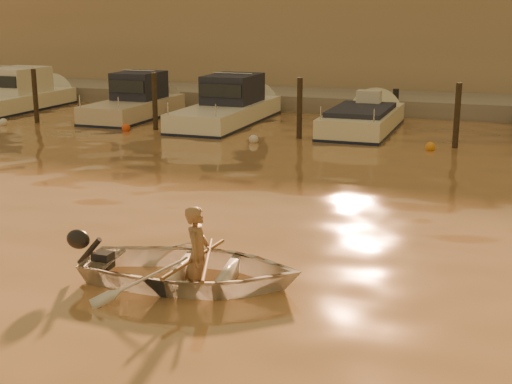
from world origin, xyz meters
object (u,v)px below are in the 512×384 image
at_px(person, 198,255).
at_px(moored_boat_2, 227,106).
at_px(dinghy, 192,269).
at_px(moored_boat_0, 9,96).
at_px(waterfront_building, 378,46).
at_px(moored_boat_1, 133,102).
at_px(moored_boat_3, 362,124).

bearing_deg(person, moored_boat_2, 12.63).
bearing_deg(dinghy, moored_boat_0, 37.64).
relative_size(moored_boat_2, waterfront_building, 0.16).
height_order(dinghy, moored_boat_0, moored_boat_0).
bearing_deg(person, dinghy, 90.00).
xyz_separation_m(dinghy, moored_boat_0, (-15.22, 15.12, 0.39)).
bearing_deg(moored_boat_1, dinghy, -58.20).
xyz_separation_m(moored_boat_1, moored_boat_3, (9.05, 0.00, -0.40)).
relative_size(moored_boat_2, moored_boat_3, 1.19).
relative_size(moored_boat_0, moored_boat_2, 0.99).
relative_size(moored_boat_0, moored_boat_3, 1.17).
xyz_separation_m(dinghy, person, (0.10, 0.01, 0.24)).
bearing_deg(person, moored_boat_1, 24.54).
relative_size(person, moored_boat_3, 0.25).
relative_size(dinghy, waterfront_building, 0.08).
relative_size(dinghy, person, 2.22).
xyz_separation_m(moored_boat_1, waterfront_building, (7.58, 11.00, 1.77)).
height_order(moored_boat_0, moored_boat_1, same).
xyz_separation_m(dinghy, moored_boat_1, (-9.37, 15.12, 0.39)).
relative_size(person, moored_boat_2, 0.21).
distance_m(dinghy, moored_boat_2, 16.08).
bearing_deg(moored_boat_2, moored_boat_0, 180.00).
distance_m(moored_boat_2, moored_boat_3, 5.14).
bearing_deg(moored_boat_3, dinghy, -88.78).
distance_m(moored_boat_3, waterfront_building, 11.31).
height_order(person, moored_boat_0, moored_boat_0).
bearing_deg(moored_boat_1, moored_boat_0, 180.00).
relative_size(moored_boat_0, waterfront_building, 0.16).
xyz_separation_m(person, moored_boat_1, (-9.47, 15.11, 0.15)).
bearing_deg(person, waterfront_building, -3.41).
bearing_deg(moored_boat_2, waterfront_building, 71.59).
bearing_deg(waterfront_building, moored_boat_0, -140.68).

